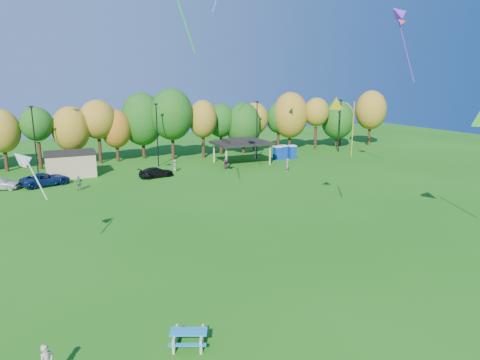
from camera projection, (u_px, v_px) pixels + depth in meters
name	position (u px, v px, depth m)	size (l,w,h in m)	color
ground	(279.00, 284.00, 26.19)	(160.00, 160.00, 0.00)	#19600F
tree_line	(129.00, 123.00, 65.01)	(93.57, 10.55, 11.15)	black
lamp_posts	(157.00, 133.00, 61.51)	(64.50, 0.25, 9.09)	black
utility_building	(71.00, 164.00, 55.74)	(6.30, 4.30, 3.25)	tan
pavilion	(242.00, 142.00, 63.95)	(8.20, 6.20, 3.77)	tan
porta_potties	(284.00, 152.00, 68.24)	(3.75, 1.75, 2.18)	navy
picnic_table	(189.00, 337.00, 20.04)	(2.16, 2.01, 0.75)	tan
car_c	(46.00, 179.00, 50.85)	(2.53, 5.49, 1.53)	navy
car_d	(156.00, 172.00, 55.30)	(1.83, 4.50, 1.30)	black
far_person_0	(79.00, 183.00, 48.60)	(0.98, 0.41, 1.68)	#4C7447
far_person_1	(175.00, 166.00, 58.72)	(0.81, 0.53, 1.67)	#6A8359
far_person_2	(225.00, 164.00, 60.17)	(1.43, 0.46, 1.54)	#AA465C
far_person_4	(287.00, 165.00, 58.86)	(0.65, 0.42, 1.77)	#CB6099
kite_3	(401.00, 22.00, 54.22)	(1.49, 1.52, 1.22)	red
kite_9	(337.00, 103.00, 35.67)	(2.56, 2.98, 5.47)	gold
kite_12	(397.00, 13.00, 45.87)	(4.86, 2.22, 8.41)	purple
kite_13	(20.00, 159.00, 26.66)	(2.24, 1.57, 3.50)	silver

